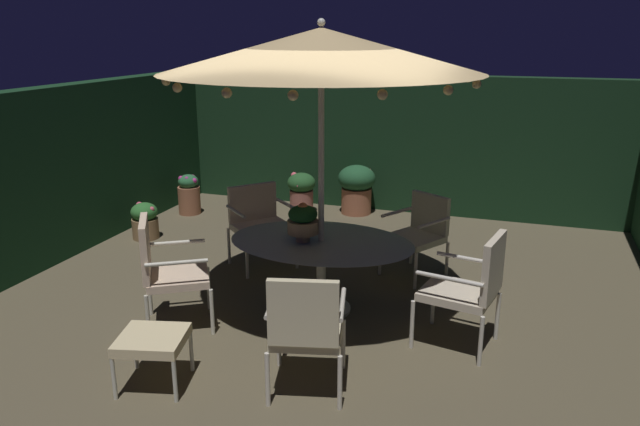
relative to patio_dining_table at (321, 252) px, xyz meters
name	(u,v)px	position (x,y,z in m)	size (l,w,h in m)	color
ground_plane	(320,306)	(-0.04, 0.08, -0.61)	(7.18, 7.62, 0.02)	brown
hedge_backdrop_rear	(397,143)	(-0.04, 3.74, 0.41)	(7.18, 0.30, 2.03)	#15311A
hedge_backdrop_left	(31,181)	(-3.48, 0.08, 0.41)	(0.30, 7.62, 2.03)	#15361D
patio_dining_table	(321,252)	(0.00, 0.00, 0.00)	(1.80, 1.27, 0.73)	beige
patio_umbrella	(321,51)	(0.00, 0.00, 1.87)	(2.87, 2.87, 2.75)	silver
centerpiece_planter	(303,220)	(-0.15, -0.08, 0.33)	(0.29, 0.29, 0.38)	tan
patio_chair_north	(420,229)	(0.75, 1.24, -0.08)	(0.76, 0.76, 0.90)	beige
patio_chair_northeast	(258,219)	(-1.09, 0.95, -0.05)	(0.84, 0.85, 0.92)	silver
patio_chair_east	(165,266)	(-1.24, -0.77, -0.01)	(0.79, 0.79, 1.04)	silver
patio_chair_southeast	(306,325)	(0.35, -1.41, -0.03)	(0.68, 0.71, 1.00)	silver
patio_chair_south	(471,284)	(1.43, -0.29, -0.02)	(0.72, 0.67, 1.04)	silver
ottoman_footrest	(152,342)	(-0.81, -1.67, -0.23)	(0.59, 0.58, 0.42)	silver
potted_plant_back_left	(145,220)	(-2.89, 1.31, -0.35)	(0.35, 0.35, 0.48)	olive
potted_plant_back_center	(301,191)	(-1.34, 3.09, -0.27)	(0.42, 0.42, 0.61)	#A05D51
potted_plant_left_near	(189,194)	(-2.91, 2.50, -0.30)	(0.33, 0.33, 0.60)	#9E6043
potted_plant_front_corner	(357,187)	(-0.55, 3.32, -0.20)	(0.55, 0.55, 0.73)	#A86245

